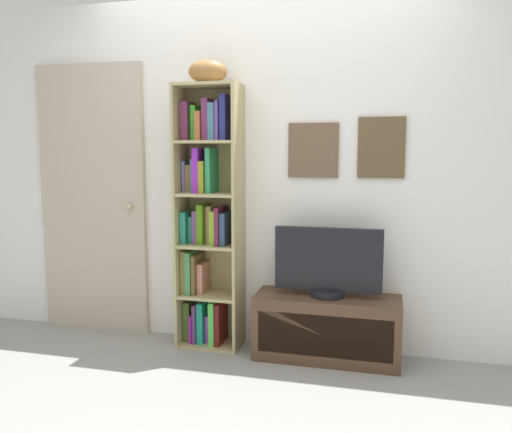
# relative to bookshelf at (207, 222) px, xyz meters

# --- Properties ---
(ground) EXTENTS (5.20, 5.20, 0.04)m
(ground) POSITION_rel_bookshelf_xyz_m (0.40, -0.99, -0.89)
(ground) COLOR gray
(back_wall) EXTENTS (4.80, 0.08, 2.41)m
(back_wall) POSITION_rel_bookshelf_xyz_m (0.41, 0.14, 0.33)
(back_wall) COLOR white
(back_wall) RESTS_ON ground
(bookshelf) EXTENTS (0.44, 0.27, 1.81)m
(bookshelf) POSITION_rel_bookshelf_xyz_m (0.00, 0.00, 0.00)
(bookshelf) COLOR tan
(bookshelf) RESTS_ON ground
(football) EXTENTS (0.29, 0.23, 0.16)m
(football) POSITION_rel_bookshelf_xyz_m (0.03, -0.03, 1.01)
(football) COLOR brown
(football) RESTS_ON bookshelf
(tv_stand) EXTENTS (0.94, 0.34, 0.42)m
(tv_stand) POSITION_rel_bookshelf_xyz_m (0.85, -0.07, -0.66)
(tv_stand) COLOR #4E3525
(tv_stand) RESTS_ON ground
(television) EXTENTS (0.69, 0.22, 0.45)m
(television) POSITION_rel_bookshelf_xyz_m (0.85, -0.07, -0.23)
(television) COLOR black
(television) RESTS_ON tv_stand
(door) EXTENTS (0.85, 0.09, 1.99)m
(door) POSITION_rel_bookshelf_xyz_m (-0.93, 0.08, 0.12)
(door) COLOR #B7A796
(door) RESTS_ON ground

